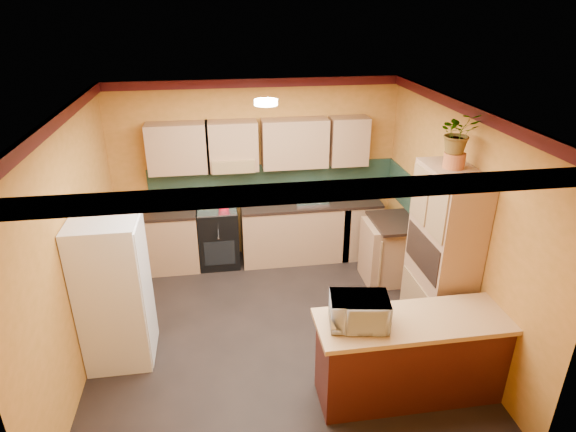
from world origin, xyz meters
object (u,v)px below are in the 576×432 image
object	(u,v)px
stove	(219,236)
pantry	(442,258)
base_cabinets_back	(260,234)
microwave	(359,311)
fridge	(114,292)
breakfast_bar	(410,360)

from	to	relation	value
stove	pantry	size ratio (longest dim) A/B	0.43
base_cabinets_back	microwave	bearing A→B (deg)	-78.19
pantry	microwave	size ratio (longest dim) A/B	3.92
stove	microwave	bearing A→B (deg)	-67.34
fridge	microwave	world-z (taller)	fridge
fridge	breakfast_bar	world-z (taller)	fridge
pantry	fridge	bearing A→B (deg)	177.27
base_cabinets_back	stove	xyz separation A→B (m)	(-0.62, -0.00, 0.02)
pantry	breakfast_bar	size ratio (longest dim) A/B	1.17
stove	pantry	xyz separation A→B (m)	(2.47, -2.13, 0.59)
base_cabinets_back	pantry	distance (m)	2.88
stove	microwave	distance (m)	3.31
stove	fridge	xyz separation A→B (m)	(-1.13, -1.96, 0.39)
breakfast_bar	microwave	xyz separation A→B (m)	(-0.56, 0.00, 0.64)
breakfast_bar	microwave	world-z (taller)	microwave
microwave	fridge	bearing A→B (deg)	165.73
fridge	base_cabinets_back	bearing A→B (deg)	48.14
base_cabinets_back	fridge	distance (m)	2.66
stove	pantry	distance (m)	3.32
fridge	pantry	xyz separation A→B (m)	(3.60, -0.17, 0.20)
stove	pantry	world-z (taller)	pantry
stove	microwave	world-z (taller)	microwave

